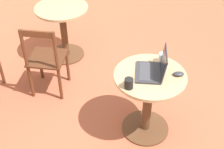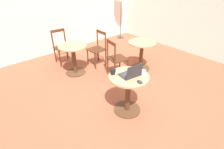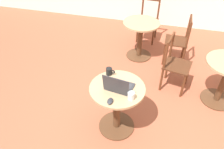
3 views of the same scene
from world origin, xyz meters
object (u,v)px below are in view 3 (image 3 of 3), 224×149
chair_mid_left (175,64)px  mouse (110,101)px  chair_far_back (148,20)px  cafe_table_far (140,34)px  mug (109,71)px  cafe_table_near (117,101)px  laptop (119,86)px  drinking_glass (131,96)px  chair_far_right (179,41)px

chair_mid_left → mouse: 1.47m
chair_far_back → cafe_table_far: bearing=-94.3°
cafe_table_far → mouse: mouse is taller
cafe_table_far → mug: size_ratio=6.19×
cafe_table_near → mouse: mouse is taller
cafe_table_near → chair_far_back: chair_far_back is taller
chair_mid_left → laptop: laptop is taller
chair_far_back → drinking_glass: 2.64m
cafe_table_far → chair_far_right: bearing=-0.5°
mouse → drinking_glass: bearing=27.5°
mouse → mug: (-0.14, 0.46, 0.03)m
mouse → cafe_table_near: bearing=85.6°
cafe_table_near → cafe_table_far: same height
cafe_table_near → cafe_table_far: 1.77m
chair_mid_left → chair_far_right: same height
cafe_table_far → laptop: bearing=-89.6°
chair_far_back → mug: (-0.21, -2.27, 0.32)m
chair_far_back → mug: chair_far_back is taller
mug → drinking_glass: size_ratio=1.26×
chair_far_back → laptop: (-0.04, -2.50, 0.32)m
chair_mid_left → drinking_glass: bearing=-112.0°
cafe_table_near → chair_far_right: chair_far_right is taller
cafe_table_far → mouse: 2.03m
chair_far_right → mouse: 2.16m
chair_far_right → mug: size_ratio=7.68×
cafe_table_near → chair_mid_left: 1.22m
laptop → drinking_glass: 0.20m
chair_mid_left → chair_far_right: bearing=86.9°
mouse → mug: size_ratio=0.87×
laptop → chair_far_right: bearing=69.3°
drinking_glass → mouse: bearing=-152.5°
drinking_glass → cafe_table_far: bearing=95.4°
cafe_table_near → chair_mid_left: size_ratio=0.81×
chair_mid_left → chair_far_back: bearing=112.3°
chair_far_back → drinking_glass: size_ratio=9.71×
chair_far_right → drinking_glass: (-0.51, -1.91, 0.32)m
chair_mid_left → mouse: size_ratio=8.79×
cafe_table_near → chair_far_right: (0.70, 1.77, -0.04)m
cafe_table_far → mouse: size_ratio=7.08×
laptop → mouse: size_ratio=3.41×
chair_far_back → cafe_table_near: bearing=-91.4°
cafe_table_near → chair_far_back: size_ratio=0.81×
cafe_table_near → laptop: (0.02, -0.02, 0.28)m
cafe_table_near → mug: mug is taller
chair_far_right → laptop: bearing=-110.7°
cafe_table_far → chair_far_right: 0.69m
chair_far_right → drinking_glass: size_ratio=9.71×
chair_far_back → mouse: bearing=-91.7°
cafe_table_near → drinking_glass: drinking_glass is taller
mouse → drinking_glass: (0.21, 0.11, 0.03)m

